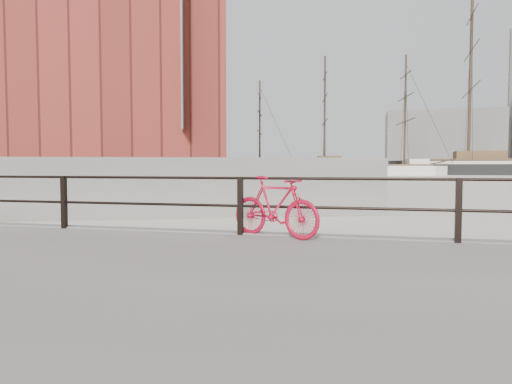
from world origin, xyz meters
The scene contains 14 objects.
ground centered at (0.00, 0.00, 0.00)m, with size 400.00×400.00×0.00m, color white.
far_quay centered at (-40.00, 72.00, 0.90)m, with size 24.00×150.00×1.80m, color gray.
guardrail centered at (0.00, -0.15, 0.85)m, with size 28.00×0.10×1.00m, color black, non-canonical shape.
bicycle centered at (-2.86, -0.30, 0.86)m, with size 1.70×0.25×1.02m, color #BB0C29.
schooner_mid centered at (-2.09, 76.82, 0.00)m, with size 31.26×13.23×22.28m, color silver, non-canonical shape.
schooner_left centered at (-24.67, 68.64, 0.00)m, with size 22.36×10.16×17.18m, color white, non-canonical shape.
workboat_near centered at (-30.38, 26.86, 0.00)m, with size 12.96×4.32×7.00m, color black, non-canonical shape.
workboat_far centered at (-26.43, 47.29, 0.00)m, with size 9.86×3.41×7.00m, color black, non-canonical shape.
apartment_terracotta centered at (-21.25, 20.26, 11.90)m, with size 20.00×15.00×20.20m, color maroon.
apartment_mustard centered at (-29.49, 40.65, 12.90)m, with size 22.00×15.00×22.20m, color #BF8E43.
apartment_cream centered at (-38.11, 61.98, 12.40)m, with size 20.00×15.00×21.20m, color beige.
apartment_grey centered at (-46.35, 82.38, 13.40)m, with size 22.00×15.00×23.20m, color gray.
apartment_brick centered at (-54.97, 103.70, 12.40)m, with size 24.00×15.00×21.20m, color brown.
industrial_west centered at (20.00, 140.00, 9.00)m, with size 32.00×18.00×18.00m, color gray.
Camera 1 is at (-1.37, -7.70, 1.52)m, focal length 32.00 mm.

